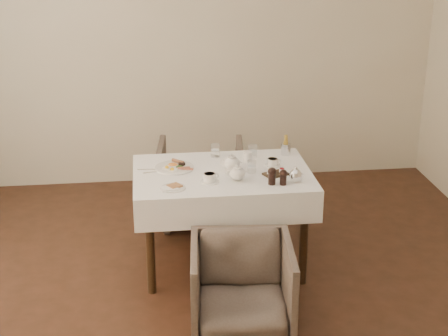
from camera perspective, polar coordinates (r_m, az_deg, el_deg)
table at (r=4.99m, az=-0.15°, el=-1.58°), size 1.28×0.88×0.75m
armchair_near at (r=4.40m, az=1.49°, el=-9.84°), size 0.69×0.71×0.60m
armchair_far at (r=5.87m, az=-1.96°, el=-1.18°), size 0.80×0.82×0.68m
breakfast_plate at (r=5.03m, az=-4.12°, el=0.09°), size 0.29×0.29×0.04m
side_plate at (r=4.67m, az=-4.32°, el=-1.64°), size 0.18×0.17×0.02m
teapot_centre at (r=4.95m, az=0.65°, el=0.47°), size 0.19×0.16×0.13m
teapot_front at (r=4.77m, az=1.12°, el=-0.39°), size 0.18×0.15×0.12m
creamer at (r=5.14m, az=1.98°, el=0.96°), size 0.07×0.07×0.07m
teacup_near at (r=4.76m, az=-1.20°, el=-0.86°), size 0.13×0.13×0.06m
teacup_far at (r=5.06m, az=4.07°, el=0.44°), size 0.12×0.12×0.06m
glass_left at (r=5.23m, az=-0.74°, el=1.46°), size 0.09×0.09×0.10m
glass_mid at (r=4.92m, az=2.32°, el=0.12°), size 0.07×0.07×0.09m
glass_right at (r=5.22m, az=2.39°, el=1.40°), size 0.08×0.08×0.10m
condiment_board at (r=4.90m, az=4.30°, el=-0.43°), size 0.20×0.17×0.04m
pepper_mill_left at (r=4.72m, az=4.01°, el=-0.66°), size 0.07×0.07×0.12m
pepper_mill_right at (r=4.72m, az=4.95°, el=-0.76°), size 0.07×0.07×0.11m
silver_pot at (r=4.77m, az=5.96°, el=-0.52°), size 0.12×0.10×0.11m
fries_cup at (r=5.29m, az=5.16°, el=1.84°), size 0.07×0.07×0.16m
cutlery_fork at (r=5.02m, az=-6.19°, el=-0.12°), size 0.18×0.03×0.00m
cutlery_knife at (r=4.97m, az=-5.58°, el=-0.31°), size 0.21×0.06×0.00m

